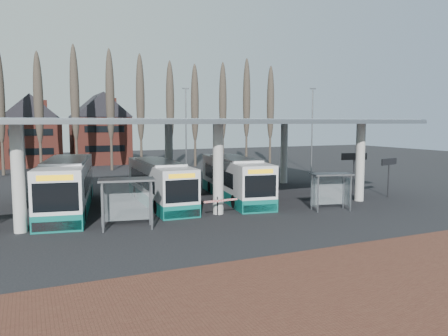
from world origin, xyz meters
name	(u,v)px	position (x,y,z in m)	size (l,w,h in m)	color
ground	(234,222)	(0.00, 0.00, 0.00)	(140.00, 140.00, 0.00)	black
brick_strip	(375,289)	(0.00, -12.00, 0.01)	(70.00, 10.00, 0.03)	brown
station_canopy	(190,128)	(0.00, 8.00, 5.68)	(32.00, 16.00, 6.34)	#B9B9B4
poplar_row	(123,101)	(0.00, 33.00, 8.78)	(45.10, 1.10, 14.50)	#473D33
lamp_post_b	(186,129)	(6.00, 26.00, 5.34)	(0.80, 0.16, 10.17)	slate
lamp_post_c	(312,129)	(20.00, 20.00, 5.34)	(0.80, 0.16, 10.17)	slate
bus_0	(68,186)	(-9.04, 7.98, 1.70)	(4.96, 13.26, 3.61)	silver
bus_1	(159,183)	(-2.53, 7.81, 1.53)	(2.86, 11.73, 3.24)	silver
bus_2	(234,179)	(3.57, 7.45, 1.57)	(4.35, 12.22, 3.33)	silver
shelter_1	(127,192)	(-6.37, 1.06, 2.11)	(3.36, 2.09, 2.91)	gray
shelter_2	(330,183)	(7.65, 0.51, 1.88)	(3.03, 1.99, 2.58)	gray
info_sign_0	(389,165)	(15.32, 2.84, 2.67)	(2.09, 0.67, 3.18)	black
info_sign_1	(354,160)	(14.03, 5.53, 2.92)	(2.32, 0.58, 3.48)	black
barrier	(220,202)	(-0.17, 1.81, 0.94)	(2.43, 0.76, 1.22)	black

